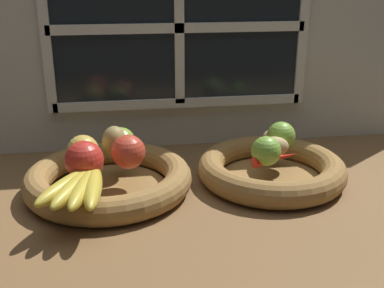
# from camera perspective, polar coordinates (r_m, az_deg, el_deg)

# --- Properties ---
(ground_plane) EXTENTS (1.40, 0.90, 0.03)m
(ground_plane) POSITION_cam_1_polar(r_m,az_deg,el_deg) (1.02, 0.58, -6.36)
(ground_plane) COLOR brown
(back_wall) EXTENTS (1.40, 0.05, 0.55)m
(back_wall) POSITION_cam_1_polar(r_m,az_deg,el_deg) (1.22, -1.68, 12.51)
(back_wall) COLOR silver
(back_wall) RESTS_ON ground_plane
(fruit_bowl_left) EXTENTS (0.35, 0.35, 0.06)m
(fruit_bowl_left) POSITION_cam_1_polar(r_m,az_deg,el_deg) (1.02, -10.03, -4.24)
(fruit_bowl_left) COLOR olive
(fruit_bowl_left) RESTS_ON ground_plane
(fruit_bowl_right) EXTENTS (0.33, 0.33, 0.06)m
(fruit_bowl_right) POSITION_cam_1_polar(r_m,az_deg,el_deg) (1.07, 9.55, -3.03)
(fruit_bowl_right) COLOR olive
(fruit_bowl_right) RESTS_ON ground_plane
(apple_red_right) EXTENTS (0.07, 0.07, 0.07)m
(apple_red_right) POSITION_cam_1_polar(r_m,az_deg,el_deg) (0.98, -7.69, -0.93)
(apple_red_right) COLOR #CC422D
(apple_red_right) RESTS_ON fruit_bowl_left
(apple_golden_left) EXTENTS (0.07, 0.07, 0.07)m
(apple_golden_left) POSITION_cam_1_polar(r_m,az_deg,el_deg) (1.01, -13.04, -0.78)
(apple_golden_left) COLOR gold
(apple_golden_left) RESTS_ON fruit_bowl_left
(apple_red_front) EXTENTS (0.08, 0.08, 0.08)m
(apple_red_front) POSITION_cam_1_polar(r_m,az_deg,el_deg) (0.95, -12.88, -1.89)
(apple_red_front) COLOR red
(apple_red_front) RESTS_ON fruit_bowl_left
(apple_green_back) EXTENTS (0.06, 0.06, 0.06)m
(apple_green_back) POSITION_cam_1_polar(r_m,az_deg,el_deg) (1.05, -8.61, 0.25)
(apple_green_back) COLOR #8CAD3D
(apple_green_back) RESTS_ON fruit_bowl_left
(pear_brown) EXTENTS (0.06, 0.07, 0.07)m
(pear_brown) POSITION_cam_1_polar(r_m,az_deg,el_deg) (1.03, -9.33, 0.20)
(pear_brown) COLOR olive
(pear_brown) RESTS_ON fruit_bowl_left
(banana_bunch_front) EXTENTS (0.13, 0.19, 0.03)m
(banana_bunch_front) POSITION_cam_1_polar(r_m,az_deg,el_deg) (0.89, -13.31, -4.94)
(banana_bunch_front) COLOR gold
(banana_bunch_front) RESTS_ON fruit_bowl_left
(potato_back) EXTENTS (0.06, 0.08, 0.04)m
(potato_back) POSITION_cam_1_polar(r_m,az_deg,el_deg) (1.10, 10.04, 0.53)
(potato_back) COLOR tan
(potato_back) RESTS_ON fruit_bowl_right
(potato_large) EXTENTS (0.08, 0.05, 0.05)m
(potato_large) POSITION_cam_1_polar(r_m,az_deg,el_deg) (1.05, 9.72, -0.36)
(potato_large) COLOR tan
(potato_large) RESTS_ON fruit_bowl_right
(lime_near) EXTENTS (0.06, 0.06, 0.06)m
(lime_near) POSITION_cam_1_polar(r_m,az_deg,el_deg) (1.00, 8.94, -0.85)
(lime_near) COLOR #7AAD3D
(lime_near) RESTS_ON fruit_bowl_right
(lime_far) EXTENTS (0.06, 0.06, 0.06)m
(lime_far) POSITION_cam_1_polar(r_m,az_deg,el_deg) (1.09, 10.72, 0.98)
(lime_far) COLOR #7AAD3D
(lime_far) RESTS_ON fruit_bowl_right
(chili_pepper) EXTENTS (0.12, 0.06, 0.02)m
(chili_pepper) POSITION_cam_1_polar(r_m,az_deg,el_deg) (1.02, 10.17, -1.68)
(chili_pepper) COLOR red
(chili_pepper) RESTS_ON fruit_bowl_right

